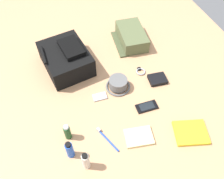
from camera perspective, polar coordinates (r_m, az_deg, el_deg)
ground_plane at (r=1.50m, az=0.00°, el=-1.20°), size 2.64×2.02×0.02m
backpack at (r=1.61m, az=-10.75°, el=7.19°), size 0.37×0.31×0.17m
toiletry_pouch at (r=1.79m, az=4.56°, el=12.34°), size 0.30×0.24×0.10m
bucket_hat at (r=1.50m, az=1.45°, el=1.31°), size 0.15×0.15×0.07m
toothpaste_tube at (r=1.22m, az=-6.20°, el=-16.39°), size 0.04×0.04×0.13m
deodorant_spray at (r=1.26m, az=-9.94°, el=-13.82°), size 0.04×0.04×0.13m
shampoo_bottle at (r=1.31m, az=-10.47°, el=-9.84°), size 0.04×0.04×0.11m
paperback_novel at (r=1.41m, az=18.05°, el=-9.64°), size 0.19×0.21×0.02m
cell_phone at (r=1.44m, az=8.19°, el=-4.03°), size 0.07×0.13×0.01m
media_player at (r=1.47m, az=-2.93°, el=-1.59°), size 0.06×0.09×0.01m
wristwatch at (r=1.61m, az=6.74°, el=4.30°), size 0.07×0.06×0.01m
toothbrush at (r=1.33m, az=-1.38°, el=-11.37°), size 0.17×0.07×0.02m
wallet at (r=1.57m, az=10.66°, el=2.39°), size 0.10×0.12×0.02m
notepad at (r=1.34m, az=6.32°, el=-11.00°), size 0.14×0.17×0.02m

